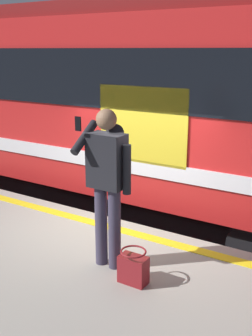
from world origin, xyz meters
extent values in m
plane|color=#3D3D3F|center=(0.00, 0.00, 0.00)|extent=(24.16, 24.16, 0.00)
cube|color=#9E998E|center=(0.00, 2.08, 0.48)|extent=(13.45, 4.16, 0.96)
cube|color=yellow|center=(0.00, 0.30, 0.97)|extent=(13.18, 0.16, 0.01)
cube|color=slate|center=(0.00, -1.34, 0.08)|extent=(17.48, 0.08, 0.16)
cube|color=slate|center=(0.00, -2.77, 0.08)|extent=(17.48, 0.08, 0.16)
cube|color=red|center=(2.00, -2.05, 2.40)|extent=(11.52, 2.89, 2.91)
cube|color=maroon|center=(2.00, -2.05, 3.98)|extent=(11.28, 2.66, 0.24)
cube|color=black|center=(2.00, -0.59, 2.91)|extent=(10.94, 0.03, 0.90)
cube|color=silver|center=(2.00, -0.59, 1.60)|extent=(10.94, 0.03, 0.24)
cube|color=gold|center=(-0.02, -0.59, 2.26)|extent=(1.48, 0.02, 1.14)
cylinder|color=black|center=(5.74, -3.21, 0.58)|extent=(0.84, 0.12, 0.84)
cylinder|color=#383347|center=(-0.67, 1.16, 1.44)|extent=(0.14, 0.14, 0.94)
cylinder|color=#383347|center=(-0.49, 1.16, 1.44)|extent=(0.14, 0.14, 0.94)
cube|color=black|center=(-0.58, 1.16, 2.20)|extent=(0.40, 0.24, 0.59)
sphere|color=black|center=(-0.58, 1.00, 2.48)|extent=(0.20, 0.20, 0.20)
sphere|color=#997051|center=(-0.58, 1.16, 2.65)|extent=(0.22, 0.22, 0.22)
cylinder|color=black|center=(-0.83, 1.16, 2.14)|extent=(0.09, 0.09, 0.53)
cylinder|color=black|center=(-0.35, 1.24, 2.45)|extent=(0.09, 0.42, 0.33)
cube|color=black|center=(-0.35, 1.34, 2.61)|extent=(0.07, 0.02, 0.15)
cube|color=maroon|center=(-1.02, 1.32, 1.12)|extent=(0.30, 0.17, 0.30)
torus|color=maroon|center=(-1.02, 1.32, 1.33)|extent=(0.28, 0.28, 0.02)
camera|label=1|loc=(-2.95, 4.58, 3.34)|focal=43.39mm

